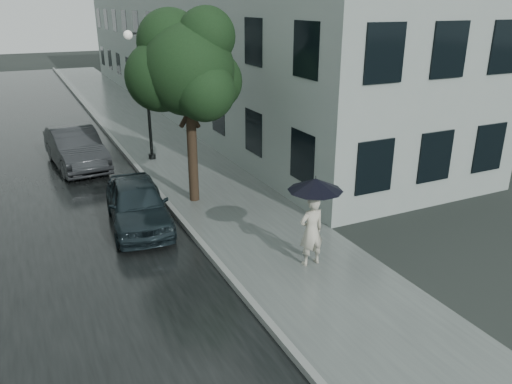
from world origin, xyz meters
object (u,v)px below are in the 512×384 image
car_near (138,203)px  lamp_post (143,88)px  street_tree (187,68)px  pedestrian (311,231)px  car_far (76,148)px

car_near → lamp_post: bearing=79.0°
car_near → street_tree: bearing=37.8°
street_tree → lamp_post: street_tree is taller
street_tree → lamp_post: size_ratio=1.18×
pedestrian → street_tree: street_tree is taller
street_tree → lamp_post: 4.94m
lamp_post → car_near: size_ratio=1.27×
pedestrian → street_tree: (-1.10, 5.20, 3.17)m
street_tree → car_far: bearing=119.7°
pedestrian → lamp_post: 10.25m
car_near → car_far: bearing=103.2°
pedestrian → lamp_post: size_ratio=0.35×
car_near → pedestrian: bearing=-45.9°
street_tree → car_far: (-2.84, 4.99, -3.30)m
lamp_post → car_near: lamp_post is taller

